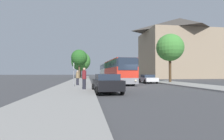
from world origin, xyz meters
TOP-DOWN VIEW (x-y plane):
  - ground_plane at (0.00, 0.00)m, footprint 300.00×300.00m
  - sidewalk_left at (-7.00, 0.00)m, footprint 4.00×120.00m
  - sidewalk_right at (7.00, 0.00)m, footprint 4.00×120.00m
  - building_right_background at (22.01, 29.43)m, footprint 21.42×14.76m
  - bus_front at (-1.18, 4.96)m, footprint 3.14×10.63m
  - bus_middle at (-0.96, 19.84)m, footprint 2.95×11.56m
  - parked_car_left_curb at (-4.06, -6.05)m, footprint 2.20×4.68m
  - parked_car_right_near at (3.67, 6.22)m, footprint 2.21×4.77m
  - parked_car_right_far at (4.20, 29.41)m, footprint 2.12×4.17m
  - bus_stop_sign at (-6.90, -1.64)m, footprint 0.08×0.45m
  - pedestrian_waiting_near at (-5.82, -4.35)m, footprint 0.36×0.36m
  - pedestrian_waiting_far at (-6.68, 0.92)m, footprint 0.36×0.36m
  - tree_left_near at (-7.68, 27.35)m, footprint 4.28×4.28m
  - tree_left_far at (-7.52, 34.25)m, footprint 5.84×5.84m
  - tree_right_near at (7.28, 6.16)m, footprint 4.25×4.25m

SIDE VIEW (x-z plane):
  - ground_plane at x=0.00m, z-range 0.00..0.00m
  - sidewalk_left at x=-7.00m, z-range 0.00..0.15m
  - sidewalk_right at x=7.00m, z-range 0.00..0.15m
  - parked_car_right_far at x=4.20m, z-range 0.05..1.35m
  - parked_car_right_near at x=3.67m, z-range 0.05..1.35m
  - parked_car_left_curb at x=-4.06m, z-range 0.04..1.51m
  - pedestrian_waiting_far at x=-6.68m, z-range 0.16..1.84m
  - pedestrian_waiting_near at x=-5.82m, z-range 0.17..2.01m
  - bus_stop_sign at x=-6.90m, z-range 0.45..2.88m
  - bus_front at x=-1.18m, z-range 0.11..3.46m
  - bus_middle at x=-0.96m, z-range 0.12..3.68m
  - tree_left_far at x=-7.52m, z-range 1.19..9.13m
  - tree_right_near at x=7.28m, z-range 1.76..9.29m
  - tree_left_near at x=-7.68m, z-range 1.79..9.42m
  - building_right_background at x=22.01m, z-range 0.00..18.17m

